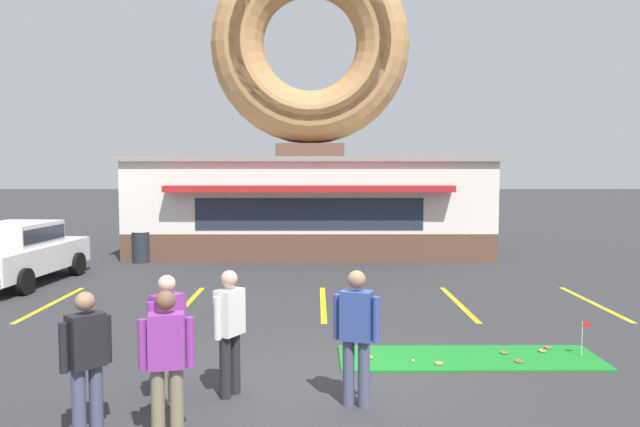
{
  "coord_description": "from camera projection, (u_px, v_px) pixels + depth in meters",
  "views": [
    {
      "loc": [
        -0.1,
        -8.61,
        3.0
      ],
      "look_at": [
        -0.03,
        5.0,
        2.0
      ],
      "focal_mm": 35.0,
      "sensor_mm": 36.0,
      "label": 1
    }
  ],
  "objects": [
    {
      "name": "ground_plane",
      "position": [
        324.0,
        380.0,
        8.8
      ],
      "size": [
        160.0,
        160.0,
        0.0
      ],
      "primitive_type": "plane",
      "color": "#2D2D30"
    },
    {
      "name": "donut_shop_building",
      "position": [
        310.0,
        147.0,
        22.43
      ],
      "size": [
        12.3,
        6.75,
        10.96
      ],
      "color": "brown",
      "rests_on": "ground"
    },
    {
      "name": "putting_mat",
      "position": [
        469.0,
        358.0,
        9.79
      ],
      "size": [
        4.08,
        1.3,
        0.03
      ],
      "primitive_type": "cube",
      "color": "#197523",
      "rests_on": "ground"
    },
    {
      "name": "mini_donut_near_left",
      "position": [
        542.0,
        351.0,
        10.06
      ],
      "size": [
        0.13,
        0.13,
        0.04
      ],
      "primitive_type": "torus",
      "color": "#A5724C",
      "rests_on": "putting_mat"
    },
    {
      "name": "mini_donut_near_right",
      "position": [
        519.0,
        361.0,
        9.52
      ],
      "size": [
        0.13,
        0.13,
        0.04
      ],
      "primitive_type": "torus",
      "color": "brown",
      "rests_on": "putting_mat"
    },
    {
      "name": "mini_donut_mid_left",
      "position": [
        439.0,
        363.0,
        9.42
      ],
      "size": [
        0.13,
        0.13,
        0.04
      ],
      "primitive_type": "torus",
      "color": "#D17F47",
      "rests_on": "putting_mat"
    },
    {
      "name": "mini_donut_mid_centre",
      "position": [
        548.0,
        347.0,
        10.25
      ],
      "size": [
        0.13,
        0.13,
        0.04
      ],
      "primitive_type": "torus",
      "color": "brown",
      "rests_on": "putting_mat"
    },
    {
      "name": "mini_donut_mid_right",
      "position": [
        369.0,
        357.0,
        9.72
      ],
      "size": [
        0.13,
        0.13,
        0.04
      ],
      "primitive_type": "torus",
      "color": "#A5724C",
      "rests_on": "putting_mat"
    },
    {
      "name": "mini_donut_far_left",
      "position": [
        504.0,
        352.0,
        9.97
      ],
      "size": [
        0.13,
        0.13,
        0.04
      ],
      "primitive_type": "torus",
      "color": "brown",
      "rests_on": "putting_mat"
    },
    {
      "name": "golf_ball",
      "position": [
        413.0,
        361.0,
        9.54
      ],
      "size": [
        0.04,
        0.04,
        0.04
      ],
      "primitive_type": "sphere",
      "color": "white",
      "rests_on": "putting_mat"
    },
    {
      "name": "putting_flag_pin",
      "position": [
        584.0,
        331.0,
        9.81
      ],
      "size": [
        0.13,
        0.01,
        0.55
      ],
      "color": "silver",
      "rests_on": "putting_mat"
    },
    {
      "name": "car_white",
      "position": [
        18.0,
        251.0,
        16.02
      ],
      "size": [
        2.24,
        4.68,
        1.6
      ],
      "color": "silver",
      "rests_on": "ground"
    },
    {
      "name": "pedestrian_blue_sweater_man",
      "position": [
        86.0,
        358.0,
        6.86
      ],
      "size": [
        0.44,
        0.46,
        1.65
      ],
      "color": "#474C66",
      "rests_on": "ground"
    },
    {
      "name": "pedestrian_hooded_kid",
      "position": [
        168.0,
        333.0,
        7.86
      ],
      "size": [
        0.42,
        0.49,
        1.66
      ],
      "color": "slate",
      "rests_on": "ground"
    },
    {
      "name": "pedestrian_leather_jacket_man",
      "position": [
        356.0,
        331.0,
        7.78
      ],
      "size": [
        0.57,
        0.35,
        1.73
      ],
      "color": "#474C66",
      "rests_on": "ground"
    },
    {
      "name": "pedestrian_clipboard_woman",
      "position": [
        230.0,
        327.0,
        8.15
      ],
      "size": [
        0.4,
        0.53,
        1.67
      ],
      "color": "#232328",
      "rests_on": "ground"
    },
    {
      "name": "pedestrian_beanie_man",
      "position": [
        167.0,
        358.0,
        6.78
      ],
      "size": [
        0.59,
        0.31,
        1.68
      ],
      "color": "#7F7056",
      "rests_on": "ground"
    },
    {
      "name": "trash_bin",
      "position": [
        141.0,
        247.0,
        19.74
      ],
      "size": [
        0.57,
        0.57,
        0.97
      ],
      "color": "#232833",
      "rests_on": "ground"
    },
    {
      "name": "parking_stripe_left",
      "position": [
        52.0,
        304.0,
        13.76
      ],
      "size": [
        0.12,
        3.6,
        0.01
      ],
      "primitive_type": "cube",
      "color": "yellow",
      "rests_on": "ground"
    },
    {
      "name": "parking_stripe_mid_left",
      "position": [
        188.0,
        304.0,
        13.77
      ],
      "size": [
        0.12,
        3.6,
        0.01
      ],
      "primitive_type": "cube",
      "color": "yellow",
      "rests_on": "ground"
    },
    {
      "name": "parking_stripe_centre",
      "position": [
        323.0,
        303.0,
        13.79
      ],
      "size": [
        0.12,
        3.6,
        0.01
      ],
      "primitive_type": "cube",
      "color": "yellow",
      "rests_on": "ground"
    },
    {
      "name": "parking_stripe_mid_right",
      "position": [
        458.0,
        303.0,
        13.81
      ],
      "size": [
        0.12,
        3.6,
        0.01
      ],
      "primitive_type": "cube",
      "color": "yellow",
      "rests_on": "ground"
    },
    {
      "name": "parking_stripe_right",
      "position": [
        593.0,
        303.0,
        13.82
      ],
      "size": [
        0.12,
        3.6,
        0.01
      ],
      "primitive_type": "cube",
      "color": "yellow",
      "rests_on": "ground"
    }
  ]
}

